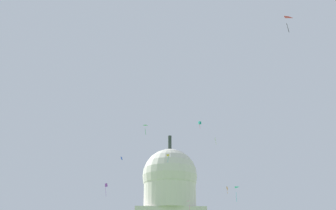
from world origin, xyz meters
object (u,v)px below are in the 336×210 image
(kite_cyan_mid, at_px, (235,188))
(kite_gold_mid, at_px, (168,155))
(kite_blue_high, at_px, (122,158))
(kite_pink_mid, at_px, (190,202))
(kite_lime_high, at_px, (215,139))
(kite_orange_mid, at_px, (227,189))
(kite_green_mid, at_px, (145,126))
(kite_red_high, at_px, (286,21))
(kite_violet_mid, at_px, (106,186))
(kite_turquoise_high, at_px, (200,123))

(kite_cyan_mid, relative_size, kite_gold_mid, 1.48)
(kite_blue_high, relative_size, kite_pink_mid, 0.58)
(kite_gold_mid, relative_size, kite_lime_high, 0.77)
(kite_orange_mid, height_order, kite_green_mid, kite_green_mid)
(kite_orange_mid, distance_m, kite_red_high, 100.19)
(kite_blue_high, distance_m, kite_pink_mid, 74.68)
(kite_green_mid, relative_size, kite_pink_mid, 0.90)
(kite_orange_mid, xyz_separation_m, kite_green_mid, (-30.30, -58.30, 4.45))
(kite_blue_high, distance_m, kite_red_high, 134.58)
(kite_orange_mid, bearing_deg, kite_gold_mid, -134.57)
(kite_gold_mid, distance_m, kite_lime_high, 50.41)
(kite_pink_mid, bearing_deg, kite_violet_mid, 21.42)
(kite_blue_high, bearing_deg, kite_gold_mid, -92.33)
(kite_violet_mid, distance_m, kite_lime_high, 49.58)
(kite_red_high, bearing_deg, kite_turquoise_high, -106.71)
(kite_blue_high, height_order, kite_pink_mid, kite_blue_high)
(kite_turquoise_high, bearing_deg, kite_pink_mid, -49.26)
(kite_red_high, distance_m, kite_lime_high, 107.23)
(kite_orange_mid, height_order, kite_red_high, kite_red_high)
(kite_green_mid, xyz_separation_m, kite_red_high, (22.47, -41.22, 4.09))
(kite_cyan_mid, height_order, kite_pink_mid, kite_cyan_mid)
(kite_pink_mid, xyz_separation_m, kite_turquoise_high, (8.15, 37.91, 37.43))
(kite_green_mid, xyz_separation_m, kite_lime_high, (27.78, 65.12, 16.82))
(kite_pink_mid, bearing_deg, kite_blue_high, -3.50)
(kite_cyan_mid, distance_m, kite_gold_mid, 25.48)
(kite_gold_mid, xyz_separation_m, kite_red_high, (15.92, -64.31, 5.24))
(kite_cyan_mid, xyz_separation_m, kite_turquoise_high, (-1.62, 54.34, 36.32))
(kite_gold_mid, distance_m, kite_green_mid, 24.03)
(kite_orange_mid, xyz_separation_m, kite_turquoise_high, (-9.05, 3.96, 27.25))
(kite_gold_mid, bearing_deg, kite_orange_mid, -102.91)
(kite_violet_mid, xyz_separation_m, kite_blue_high, (2.33, 38.04, 19.87))
(kite_pink_mid, bearing_deg, kite_gold_mid, 76.31)
(kite_violet_mid, xyz_separation_m, kite_pink_mid, (27.10, -26.16, -9.16))
(kite_gold_mid, bearing_deg, kite_cyan_mid, 158.16)
(kite_green_mid, distance_m, kite_lime_high, 72.77)
(kite_gold_mid, bearing_deg, kite_turquoise_high, -89.47)
(kite_red_high, height_order, kite_turquoise_high, kite_turquoise_high)
(kite_violet_mid, xyz_separation_m, kite_orange_mid, (44.31, 7.79, 1.02))
(kite_green_mid, distance_m, kite_turquoise_high, 69.62)
(kite_cyan_mid, bearing_deg, kite_lime_high, 157.54)
(kite_violet_mid, xyz_separation_m, kite_red_high, (36.49, -91.72, 9.56))
(kite_orange_mid, distance_m, kite_turquoise_high, 28.98)
(kite_red_high, height_order, kite_lime_high, kite_lime_high)
(kite_cyan_mid, xyz_separation_m, kite_blue_high, (-34.55, 80.62, 27.92))
(kite_orange_mid, relative_size, kite_green_mid, 1.20)
(kite_violet_mid, relative_size, kite_gold_mid, 1.90)
(kite_cyan_mid, height_order, kite_orange_mid, kite_orange_mid)
(kite_orange_mid, bearing_deg, kite_lime_high, 99.62)
(kite_violet_mid, xyz_separation_m, kite_lime_high, (41.80, 14.62, 22.29))
(kite_blue_high, distance_m, kite_turquoise_high, 42.96)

